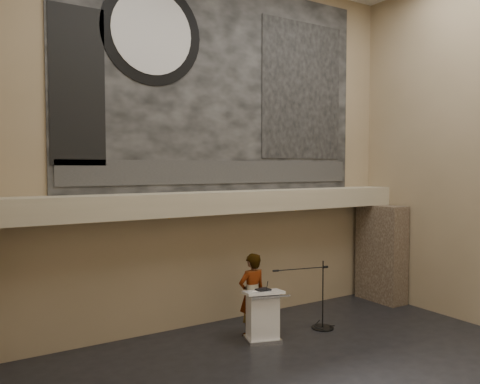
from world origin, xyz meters
TOP-DOWN VIEW (x-y plane):
  - floor at (0.00, 0.00)m, footprint 10.00×10.00m
  - wall_back at (0.00, 4.00)m, footprint 10.00×0.02m
  - wall_left at (-5.00, 0.00)m, footprint 0.02×8.00m
  - soffit at (0.00, 3.60)m, footprint 10.00×0.80m
  - sprinkler_left at (-1.60, 3.55)m, footprint 0.04×0.04m
  - sprinkler_right at (1.90, 3.55)m, footprint 0.04×0.04m
  - banner at (0.00, 3.97)m, footprint 8.00×0.05m
  - banner_text_strip at (0.00, 3.93)m, footprint 7.76×0.02m
  - banner_clock_rim at (-1.80, 3.93)m, footprint 2.30×0.02m
  - banner_clock_face at (-1.80, 3.91)m, footprint 1.84×0.02m
  - banner_building_print at (2.40, 3.93)m, footprint 2.60×0.02m
  - banner_brick_print at (-3.40, 3.93)m, footprint 1.10×0.02m
  - stone_pier at (4.65, 3.15)m, footprint 0.60×1.40m
  - lectern at (0.04, 2.34)m, footprint 0.94×0.78m
  - binder at (0.06, 2.35)m, footprint 0.30×0.24m
  - papers at (-0.10, 2.27)m, footprint 0.26×0.30m
  - speaker_person at (0.02, 2.73)m, footprint 0.69×0.46m
  - mic_stand at (1.65, 2.27)m, footprint 1.49×0.55m

SIDE VIEW (x-z plane):
  - floor at x=0.00m, z-range 0.00..0.00m
  - mic_stand at x=1.65m, z-range -0.56..1.04m
  - lectern at x=0.04m, z-range -0.02..1.12m
  - speaker_person at x=0.02m, z-range 0.00..1.86m
  - papers at x=-0.10m, z-range 1.10..1.10m
  - binder at x=0.06m, z-range 1.10..1.14m
  - stone_pier at x=4.65m, z-range 0.00..2.70m
  - sprinkler_left at x=-1.60m, z-range 2.64..2.70m
  - sprinkler_right at x=1.90m, z-range 2.64..2.70m
  - soffit at x=0.00m, z-range 2.70..3.20m
  - banner_text_strip at x=0.00m, z-range 3.38..3.93m
  - wall_back at x=0.00m, z-range 0.00..8.50m
  - wall_left at x=-5.00m, z-range 0.00..8.50m
  - banner_brick_print at x=-3.40m, z-range 3.80..7.00m
  - banner at x=0.00m, z-range 3.20..8.20m
  - banner_building_print at x=2.40m, z-range 4.00..7.60m
  - banner_clock_rim at x=-1.80m, z-range 5.55..7.85m
  - banner_clock_face at x=-1.80m, z-range 5.78..7.62m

